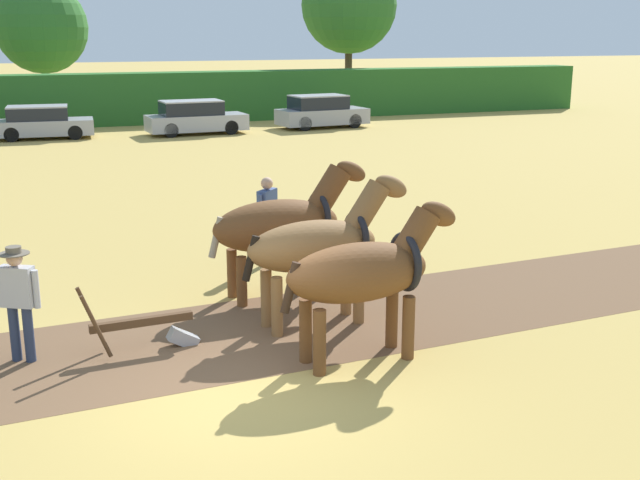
# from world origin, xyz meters

# --- Properties ---
(ground_plane) EXTENTS (240.00, 240.00, 0.00)m
(ground_plane) POSITION_xyz_m (0.00, 0.00, 0.00)
(ground_plane) COLOR tan
(plowed_furrow_strip) EXTENTS (26.48, 4.72, 0.01)m
(plowed_furrow_strip) POSITION_xyz_m (-2.16, 1.83, 0.00)
(plowed_furrow_strip) COLOR brown
(plowed_furrow_strip) RESTS_ON ground
(hedgerow) EXTENTS (58.44, 1.81, 2.53)m
(hedgerow) POSITION_xyz_m (0.00, 32.19, 1.27)
(hedgerow) COLOR #286023
(hedgerow) RESTS_ON ground
(tree_center_left) EXTENTS (5.07, 5.07, 7.28)m
(tree_center_left) POSITION_xyz_m (-0.54, 39.36, 4.74)
(tree_center_left) COLOR brown
(tree_center_left) RESTS_ON ground
(tree_center) EXTENTS (5.80, 5.80, 8.99)m
(tree_center) POSITION_xyz_m (17.19, 37.45, 6.07)
(tree_center) COLOR #423323
(tree_center) RESTS_ON ground
(draft_horse_lead_left) EXTENTS (2.77, 0.99, 2.28)m
(draft_horse_lead_left) POSITION_xyz_m (1.99, 0.50, 1.29)
(draft_horse_lead_left) COLOR brown
(draft_horse_lead_left) RESTS_ON ground
(draft_horse_lead_right) EXTENTS (2.88, 0.96, 2.40)m
(draft_horse_lead_right) POSITION_xyz_m (1.91, 2.06, 1.30)
(draft_horse_lead_right) COLOR brown
(draft_horse_lead_right) RESTS_ON ground
(draft_horse_trail_left) EXTENTS (3.00, 1.08, 2.40)m
(draft_horse_trail_left) POSITION_xyz_m (1.82, 3.63, 1.29)
(draft_horse_trail_left) COLOR brown
(draft_horse_trail_left) RESTS_ON ground
(plow) EXTENTS (1.72, 0.48, 1.13)m
(plow) POSITION_xyz_m (-0.78, 1.91, 0.32)
(plow) COLOR #4C331E
(plow) RESTS_ON ground
(farmer_at_plow) EXTENTS (0.58, 0.42, 1.68)m
(farmer_at_plow) POSITION_xyz_m (-2.55, 2.14, 0.98)
(farmer_at_plow) COLOR #28334C
(farmer_at_plow) RESTS_ON ground
(farmer_beside_team) EXTENTS (0.51, 0.53, 1.76)m
(farmer_beside_team) POSITION_xyz_m (2.14, 5.62, 1.03)
(farmer_beside_team) COLOR #28334C
(farmer_beside_team) RESTS_ON ground
(parked_car_left) EXTENTS (4.27, 2.05, 1.42)m
(parked_car_left) POSITION_xyz_m (-1.30, 27.71, 0.69)
(parked_car_left) COLOR #9E9EA8
(parked_car_left) RESTS_ON ground
(parked_car_center_left) EXTENTS (4.54, 1.99, 1.53)m
(parked_car_center_left) POSITION_xyz_m (5.26, 26.92, 0.73)
(parked_car_center_left) COLOR #A8A8B2
(parked_car_center_left) RESTS_ON ground
(parked_car_center) EXTENTS (4.45, 2.23, 1.57)m
(parked_car_center) POSITION_xyz_m (11.49, 27.23, 0.76)
(parked_car_center) COLOR #9E9EA8
(parked_car_center) RESTS_ON ground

